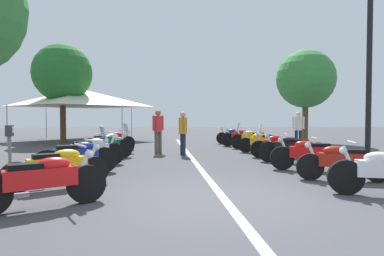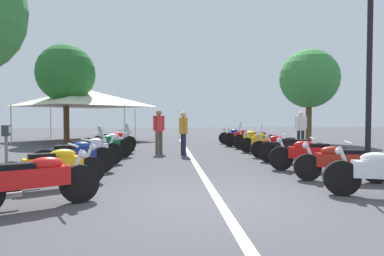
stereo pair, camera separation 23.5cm
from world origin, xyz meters
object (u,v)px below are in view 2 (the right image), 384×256
at_px(bystander_0, 301,127).
at_px(roadside_tree_1, 309,79).
at_px(motorcycle_right_row_4, 280,145).
at_px(motorcycle_right_row_2, 310,154).
at_px(motorcycle_left_row_3, 90,151).
at_px(parking_meter, 6,145).
at_px(motorcycle_left_row_2, 76,156).
at_px(traffic_cone_0, 59,153).
at_px(traffic_cone_2, 80,148).
at_px(event_tent, 82,98).
at_px(motorcycle_left_row_4, 103,146).
at_px(motorcycle_right_row_6, 254,139).
at_px(motorcycle_left_row_1, 55,166).
at_px(motorcycle_right_row_3, 293,148).
at_px(motorcycle_right_row_5, 264,142).
at_px(roadside_tree_2, 66,74).
at_px(motorcycle_left_row_5, 109,143).
at_px(motorcycle_left_row_6, 114,140).
at_px(bystander_1, 183,130).
at_px(bystander_3, 159,128).
at_px(motorcycle_right_row_1, 340,162).
at_px(motorcycle_right_row_7, 245,137).
at_px(motorcycle_right_row_8, 238,136).
at_px(street_lamp_twin_globe, 370,37).

distance_m(bystander_0, roadside_tree_1, 4.68).
bearing_deg(motorcycle_right_row_4, motorcycle_right_row_2, 95.38).
xyz_separation_m(motorcycle_left_row_3, parking_meter, (-2.97, 0.96, 0.43)).
distance_m(motorcycle_left_row_2, traffic_cone_0, 2.79).
xyz_separation_m(traffic_cone_2, event_tent, (8.15, 1.92, 2.36)).
xyz_separation_m(motorcycle_left_row_4, motorcycle_right_row_6, (2.90, -6.10, 0.01)).
relative_size(motorcycle_left_row_1, event_tent, 0.29).
relative_size(motorcycle_right_row_3, motorcycle_right_row_5, 1.08).
xyz_separation_m(motorcycle_right_row_2, parking_meter, (-1.60, 7.05, 0.44)).
relative_size(motorcycle_left_row_2, roadside_tree_2, 0.35).
bearing_deg(motorcycle_left_row_5, motorcycle_left_row_4, -115.59).
bearing_deg(motorcycle_right_row_4, motorcycle_left_row_6, -16.60).
relative_size(bystander_1, bystander_3, 0.95).
relative_size(motorcycle_right_row_1, parking_meter, 1.55).
bearing_deg(motorcycle_right_row_5, motorcycle_right_row_7, -70.79).
relative_size(motorcycle_right_row_2, motorcycle_right_row_7, 0.98).
height_order(traffic_cone_0, event_tent, event_tent).
bearing_deg(motorcycle_right_row_3, motorcycle_right_row_2, 104.43).
bearing_deg(motorcycle_right_row_8, motorcycle_left_row_1, 68.82).
bearing_deg(motorcycle_left_row_3, bystander_1, 15.84).
xyz_separation_m(motorcycle_right_row_8, roadside_tree_2, (1.78, 9.51, 3.45)).
bearing_deg(traffic_cone_2, motorcycle_left_row_1, -170.39).
relative_size(traffic_cone_0, bystander_3, 0.35).
relative_size(motorcycle_right_row_1, bystander_1, 1.20).
height_order(motorcycle_right_row_3, motorcycle_right_row_8, motorcycle_right_row_3).
relative_size(motorcycle_right_row_6, traffic_cone_0, 3.19).
height_order(motorcycle_right_row_6, motorcycle_right_row_8, motorcycle_right_row_6).
bearing_deg(motorcycle_left_row_4, motorcycle_left_row_6, 61.36).
xyz_separation_m(parking_meter, event_tent, (13.82, 1.95, 1.75)).
height_order(motorcycle_right_row_7, traffic_cone_2, motorcycle_right_row_7).
relative_size(motorcycle_left_row_1, motorcycle_left_row_2, 0.98).
bearing_deg(parking_meter, motorcycle_right_row_3, 14.69).
bearing_deg(bystander_1, traffic_cone_0, -178.89).
xyz_separation_m(motorcycle_left_row_5, traffic_cone_2, (-0.23, 1.03, -0.18)).
relative_size(motorcycle_left_row_5, motorcycle_right_row_6, 1.02).
relative_size(motorcycle_right_row_7, street_lamp_twin_globe, 0.42).
distance_m(traffic_cone_0, traffic_cone_2, 1.62).
bearing_deg(motorcycle_left_row_6, motorcycle_right_row_5, -36.33).
distance_m(traffic_cone_2, roadside_tree_1, 12.86).
distance_m(motorcycle_left_row_1, bystander_0, 11.31).
bearing_deg(bystander_1, motorcycle_right_row_4, -36.02).
xyz_separation_m(motorcycle_right_row_2, motorcycle_right_row_7, (7.28, -0.01, 0.01)).
bearing_deg(event_tent, motorcycle_right_row_3, -139.46).
xyz_separation_m(motorcycle_left_row_4, bystander_3, (1.62, -1.87, 0.56)).
height_order(motorcycle_left_row_6, traffic_cone_0, motorcycle_left_row_6).
bearing_deg(motorcycle_left_row_1, roadside_tree_1, 17.36).
height_order(motorcycle_left_row_4, bystander_3, bystander_3).
bearing_deg(bystander_1, roadside_tree_1, 18.88).
bearing_deg(traffic_cone_2, motorcycle_left_row_4, -135.58).
relative_size(motorcycle_right_row_4, traffic_cone_2, 3.47).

